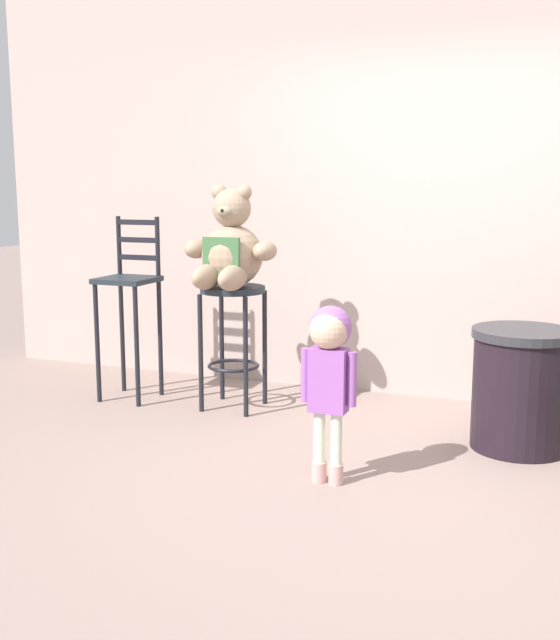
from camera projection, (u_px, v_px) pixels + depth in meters
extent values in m
plane|color=gray|center=(375.00, 481.00, 3.93)|extent=(24.00, 24.00, 0.00)
cube|color=#B8A299|center=(449.00, 113.00, 5.27)|extent=(7.05, 0.30, 3.91)
cylinder|color=#1F282E|center=(233.00, 289.00, 5.09)|extent=(0.43, 0.43, 0.04)
cylinder|color=black|center=(201.00, 353.00, 5.07)|extent=(0.03, 0.03, 0.78)
cylinder|color=black|center=(246.00, 357.00, 4.96)|extent=(0.03, 0.03, 0.78)
cylinder|color=black|center=(222.00, 344.00, 5.37)|extent=(0.03, 0.03, 0.78)
cylinder|color=black|center=(265.00, 348.00, 5.25)|extent=(0.03, 0.03, 0.78)
torus|color=black|center=(233.00, 366.00, 5.18)|extent=(0.34, 0.34, 0.02)
sphere|color=tan|center=(232.00, 256.00, 5.06)|extent=(0.40, 0.40, 0.40)
cube|color=#3D683C|center=(221.00, 256.00, 4.90)|extent=(0.25, 0.03, 0.24)
sphere|color=tan|center=(232.00, 208.00, 5.00)|extent=(0.25, 0.25, 0.25)
ellipsoid|color=gray|center=(225.00, 211.00, 4.91)|extent=(0.11, 0.08, 0.07)
sphere|color=black|center=(223.00, 211.00, 4.88)|extent=(0.03, 0.03, 0.03)
sphere|color=tan|center=(219.00, 192.00, 5.02)|extent=(0.10, 0.10, 0.10)
sphere|color=tan|center=(244.00, 192.00, 4.95)|extent=(0.10, 0.10, 0.10)
ellipsoid|color=tan|center=(197.00, 249.00, 5.11)|extent=(0.14, 0.22, 0.13)
ellipsoid|color=tan|center=(265.00, 251.00, 4.93)|extent=(0.14, 0.22, 0.13)
ellipsoid|color=tan|center=(207.00, 277.00, 4.93)|extent=(0.14, 0.34, 0.16)
ellipsoid|color=tan|center=(233.00, 278.00, 4.87)|extent=(0.14, 0.34, 0.16)
cylinder|color=#CC9E96|center=(319.00, 472.00, 3.92)|extent=(0.07, 0.07, 0.10)
cylinder|color=silver|center=(319.00, 436.00, 3.89)|extent=(0.06, 0.06, 0.27)
cylinder|color=#CC9E96|center=(336.00, 474.00, 3.89)|extent=(0.07, 0.07, 0.10)
cylinder|color=silver|center=(336.00, 438.00, 3.85)|extent=(0.06, 0.06, 0.27)
cube|color=#9B55AE|center=(328.00, 380.00, 3.82)|extent=(0.19, 0.11, 0.32)
cylinder|color=#9B55AE|center=(306.00, 375.00, 3.86)|extent=(0.05, 0.05, 0.27)
cylinder|color=#9B55AE|center=(352.00, 379.00, 3.77)|extent=(0.05, 0.05, 0.27)
sphere|color=#D8B293|center=(329.00, 330.00, 3.78)|extent=(0.19, 0.19, 0.19)
sphere|color=#9C5BA8|center=(331.00, 327.00, 3.80)|extent=(0.21, 0.21, 0.21)
cylinder|color=black|center=(521.00, 394.00, 4.37)|extent=(0.54, 0.54, 0.64)
cylinder|color=#2D2D33|center=(524.00, 334.00, 4.32)|extent=(0.57, 0.57, 0.05)
cube|color=#1F282E|center=(127.00, 280.00, 5.31)|extent=(0.36, 0.36, 0.03)
cylinder|color=black|center=(97.00, 344.00, 5.30)|extent=(0.03, 0.03, 0.82)
cylinder|color=black|center=(137.00, 347.00, 5.19)|extent=(0.03, 0.03, 0.82)
cylinder|color=black|center=(122.00, 335.00, 5.58)|extent=(0.03, 0.03, 0.82)
cylinder|color=black|center=(160.00, 338.00, 5.47)|extent=(0.03, 0.03, 0.82)
cylinder|color=black|center=(119.00, 245.00, 5.47)|extent=(0.03, 0.03, 0.41)
cylinder|color=black|center=(158.00, 246.00, 5.36)|extent=(0.03, 0.03, 0.41)
cube|color=black|center=(139.00, 257.00, 5.43)|extent=(0.31, 0.02, 0.04)
cube|color=black|center=(138.00, 240.00, 5.41)|extent=(0.31, 0.02, 0.04)
cube|color=black|center=(137.00, 222.00, 5.39)|extent=(0.31, 0.02, 0.04)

